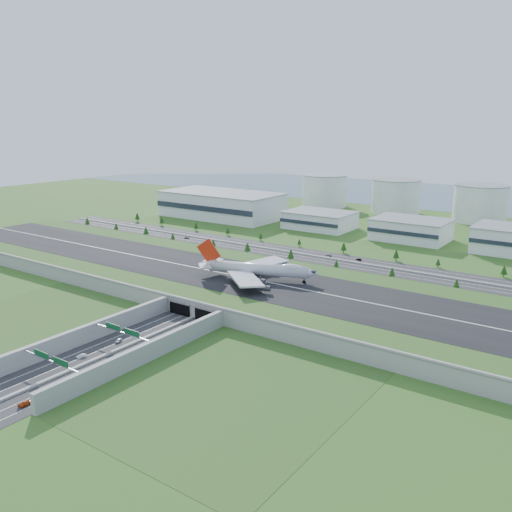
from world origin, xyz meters
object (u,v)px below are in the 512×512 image
Objects in this scene: car_0 at (119,340)px; car_5 at (359,259)px; fuel_tank_a at (324,191)px; car_7 at (328,255)px; boeing_747 at (257,269)px; car_3 at (26,403)px; car_2 at (156,342)px; car_4 at (187,238)px; car_1 at (81,356)px.

car_0 reaches higher than car_5.
fuel_tank_a is at bearing -132.98° from car_5.
car_5 is 23.98m from car_7.
boeing_747 reaches higher than car_3.
car_2 is at bearing -104.91° from boeing_747.
car_4 is at bearing 103.56° from car_0.
boeing_747 is 15.54× the size of car_0.
car_7 is (114.94, -206.98, -16.57)m from fuel_tank_a.
car_7 is at bearing 68.72° from car_0.
car_7 is at bearing -76.71° from car_2.
car_2 is (128.36, -393.62, -16.62)m from fuel_tank_a.
boeing_747 is (122.94, -308.44, -3.21)m from fuel_tank_a.
boeing_747 is 16.44× the size of car_5.
car_3 is at bearing -74.16° from fuel_tank_a.
car_7 is (-14.90, 250.49, 0.01)m from car_3.
car_7 is at bearing 75.95° from boeing_747.
car_2 is 0.98× the size of car_7.
car_4 is at bearing -92.38° from fuel_tank_a.
car_4 is at bearing -59.84° from car_3.
car_4 is (-9.24, -222.69, -16.66)m from fuel_tank_a.
car_2 is at bearing -161.39° from car_4.
boeing_747 is 12.60× the size of car_3.
car_0 is 0.80× the size of car_7.
car_3 is (129.84, -457.47, -16.58)m from fuel_tank_a.
car_4 is at bearing -61.64° from car_7.
car_7 is (-13.42, 186.64, 0.05)m from car_2.
car_5 is (15.99, 101.50, -13.48)m from boeing_747.
fuel_tank_a is 475.83m from car_3.
fuel_tank_a reaches higher than car_1.
fuel_tank_a is 249.80m from car_5.
car_3 is 272.89m from car_4.
fuel_tank_a reaches higher than car_0.
car_1 is at bearing 20.67° from car_7.
car_5 is at bearing -104.16° from car_4.
car_7 reaches higher than car_1.
car_0 is at bearing 20.66° from car_7.
car_2 is 0.99× the size of car_3.
fuel_tank_a is 237.33m from car_7.
car_5 is 0.76× the size of car_7.
car_7 is at bearing -76.75° from car_5.
boeing_747 is 16.46× the size of car_4.
boeing_747 is 114.46m from car_1.
car_0 reaches higher than car_1.
car_3 is at bearing 11.07° from car_5.
fuel_tank_a is 417.93m from car_0.
car_1 is (113.15, -421.67, -16.72)m from fuel_tank_a.
car_2 is 219.44m from car_4.
car_2 is at bearing 9.91° from car_5.
car_3 reaches higher than car_2.
car_0 is at bearing 38.04° from car_2.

